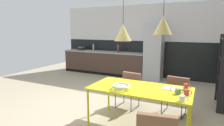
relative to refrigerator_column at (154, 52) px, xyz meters
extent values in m
plane|color=tan|center=(-0.58, -3.13, -0.99)|extent=(9.23, 9.23, 0.00)
cube|color=black|center=(-0.58, 0.36, -0.32)|extent=(6.55, 0.12, 1.32)
cube|color=silver|center=(-0.58, 0.36, 1.00)|extent=(6.55, 0.12, 1.32)
cube|color=#453127|center=(-2.01, 0.00, -0.56)|extent=(3.38, 0.60, 0.85)
cube|color=#9A9991|center=(-2.01, 0.00, -0.12)|extent=(3.41, 0.63, 0.04)
cube|color=black|center=(-2.01, -0.30, -0.94)|extent=(3.38, 0.01, 0.10)
cube|color=#ADAFB2|center=(0.00, 0.00, 0.00)|extent=(0.61, 0.60, 1.97)
cube|color=yellow|center=(0.62, -3.48, -0.26)|extent=(1.74, 0.88, 0.03)
cylinder|color=#CFCC19|center=(-0.20, -3.08, -0.63)|extent=(0.04, 0.04, 0.71)
cylinder|color=yellow|center=(1.45, -3.08, -0.63)|extent=(0.04, 0.04, 0.71)
cylinder|color=yellow|center=(-0.20, -3.88, -0.63)|extent=(0.04, 0.04, 0.71)
cube|color=brown|center=(1.10, -2.65, -0.57)|extent=(0.54, 0.52, 0.06)
cube|color=brown|center=(1.13, -2.45, -0.39)|extent=(0.46, 0.14, 0.31)
cube|color=brown|center=(1.32, -2.67, -0.47)|extent=(0.11, 0.42, 0.14)
cube|color=brown|center=(0.89, -2.62, -0.47)|extent=(0.11, 0.42, 0.14)
cylinder|color=black|center=(1.28, -2.86, -0.79)|extent=(0.02, 0.02, 0.38)
cylinder|color=black|center=(0.88, -2.81, -0.79)|extent=(0.02, 0.02, 0.38)
cylinder|color=black|center=(1.33, -2.48, -0.79)|extent=(0.02, 0.02, 0.38)
cylinder|color=black|center=(0.93, -2.43, -0.79)|extent=(0.02, 0.02, 0.38)
cylinder|color=black|center=(1.30, -2.67, -0.98)|extent=(0.07, 0.41, 0.02)
cylinder|color=black|center=(0.91, -2.62, -0.98)|extent=(0.07, 0.41, 0.02)
cube|color=brown|center=(0.90, -4.36, -0.46)|extent=(0.13, 0.42, 0.14)
cube|color=brown|center=(0.10, -2.74, -0.58)|extent=(0.54, 0.52, 0.06)
cube|color=brown|center=(0.13, -2.55, -0.39)|extent=(0.46, 0.14, 0.33)
cube|color=brown|center=(0.32, -2.77, -0.48)|extent=(0.11, 0.42, 0.14)
cube|color=brown|center=(-0.12, -2.71, -0.48)|extent=(0.11, 0.42, 0.14)
cylinder|color=black|center=(0.27, -2.96, -0.80)|extent=(0.02, 0.02, 0.38)
cylinder|color=black|center=(-0.12, -2.90, -0.80)|extent=(0.02, 0.02, 0.38)
cylinder|color=black|center=(0.32, -2.58, -0.80)|extent=(0.02, 0.02, 0.38)
cylinder|color=black|center=(-0.07, -2.53, -0.80)|extent=(0.02, 0.02, 0.38)
cylinder|color=black|center=(0.30, -2.77, -0.98)|extent=(0.07, 0.41, 0.02)
cylinder|color=black|center=(-0.10, -2.72, -0.98)|extent=(0.07, 0.41, 0.02)
cylinder|color=silver|center=(0.36, -3.70, -0.21)|extent=(0.15, 0.15, 0.07)
torus|color=silver|center=(0.36, -3.70, -0.19)|extent=(0.33, 0.33, 0.05)
cube|color=white|center=(1.05, -3.30, -0.24)|extent=(0.15, 0.22, 0.01)
cube|color=white|center=(1.19, -3.30, -0.24)|extent=(0.15, 0.22, 0.01)
cube|color=#262628|center=(1.12, -3.30, -0.23)|extent=(0.01, 0.22, 0.00)
cylinder|color=#B23D33|center=(1.38, -3.54, -0.20)|extent=(0.08, 0.08, 0.10)
torus|color=#B23D33|center=(1.43, -3.54, -0.20)|extent=(0.07, 0.01, 0.07)
cylinder|color=#5B8456|center=(1.26, -3.52, -0.21)|extent=(0.09, 0.09, 0.08)
torus|color=#5B8456|center=(1.31, -3.52, -0.20)|extent=(0.06, 0.01, 0.06)
cylinder|color=#B23D33|center=(1.35, -3.22, -0.20)|extent=(0.08, 0.08, 0.10)
torus|color=#B23D33|center=(1.40, -3.22, -0.19)|extent=(0.07, 0.01, 0.07)
cylinder|color=white|center=(1.35, -3.82, -0.21)|extent=(0.08, 0.08, 0.08)
torus|color=white|center=(1.40, -3.82, -0.20)|extent=(0.06, 0.01, 0.06)
cylinder|color=black|center=(-3.08, 0.01, -0.04)|extent=(0.28, 0.28, 0.12)
cylinder|color=gray|center=(-3.08, 0.01, 0.03)|extent=(0.28, 0.28, 0.01)
sphere|color=black|center=(-3.08, 0.01, 0.05)|extent=(0.02, 0.02, 0.02)
cylinder|color=tan|center=(-1.38, 0.01, 0.03)|extent=(0.07, 0.07, 0.25)
cylinder|color=tan|center=(-1.38, 0.01, 0.18)|extent=(0.03, 0.03, 0.05)
cylinder|color=maroon|center=(-1.32, -0.13, 0.01)|extent=(0.07, 0.07, 0.22)
cylinder|color=maroon|center=(-1.32, -0.13, 0.16)|extent=(0.03, 0.03, 0.07)
cylinder|color=tan|center=(-2.56, 0.13, 0.02)|extent=(0.07, 0.07, 0.23)
cylinder|color=tan|center=(-2.56, 0.13, 0.16)|extent=(0.03, 0.03, 0.05)
cube|color=black|center=(2.05, -1.35, -0.16)|extent=(0.30, 0.03, 1.64)
cube|color=black|center=(2.05, -1.77, -0.74)|extent=(0.30, 0.83, 0.02)
cube|color=#334C8C|center=(2.05, -1.86, -0.65)|extent=(0.18, 0.10, 0.14)
cylinder|color=black|center=(0.28, -3.45, 1.23)|extent=(0.01, 0.01, 0.77)
cone|color=tan|center=(0.28, -3.45, 0.70)|extent=(0.31, 0.31, 0.29)
cone|color=tan|center=(0.97, -3.49, 0.82)|extent=(0.29, 0.29, 0.29)
camera|label=1|loc=(1.58, -6.53, 0.75)|focal=30.17mm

